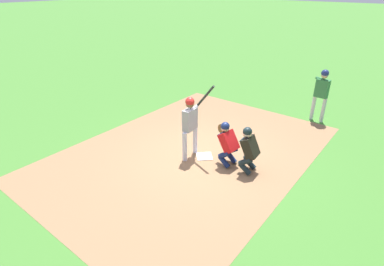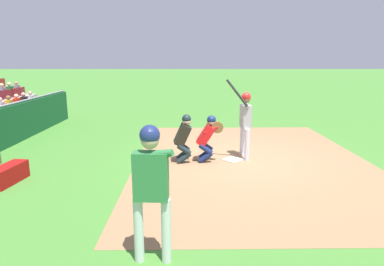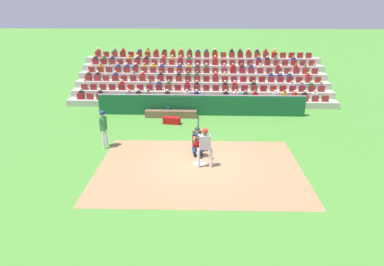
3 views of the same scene
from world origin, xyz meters
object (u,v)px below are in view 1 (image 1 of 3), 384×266
home_plate_marker (204,156)px  on_deck_batter (322,90)px  home_plate_umpire (249,148)px  catcher_crouching (227,141)px  batter_at_plate (190,121)px

home_plate_marker → on_deck_batter: 5.04m
home_plate_umpire → catcher_crouching: bearing=93.1°
home_plate_marker → catcher_crouching: size_ratio=0.35×
batter_at_plate → home_plate_umpire: (0.35, -1.65, -0.43)m
on_deck_batter → home_plate_umpire: bearing=175.8°
home_plate_marker → batter_at_plate: (-0.22, 0.34, 1.11)m
home_plate_umpire → on_deck_batter: 4.54m
home_plate_marker → on_deck_batter: size_ratio=0.23×
batter_at_plate → on_deck_batter: (4.85, -1.98, 0.03)m
batter_at_plate → catcher_crouching: (0.32, -1.02, -0.43)m
batter_at_plate → home_plate_umpire: 1.74m
catcher_crouching → home_plate_umpire: 0.63m
home_plate_umpire → on_deck_batter: bearing=-4.2°
batter_at_plate → catcher_crouching: batter_at_plate is taller
batter_at_plate → home_plate_umpire: size_ratio=1.69×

